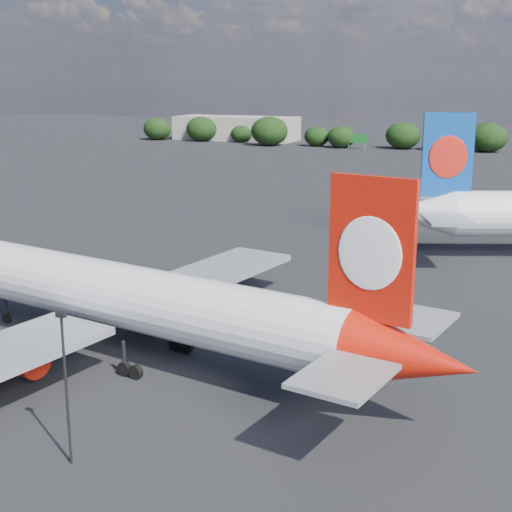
% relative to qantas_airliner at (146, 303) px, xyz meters
% --- Properties ---
extents(ground, '(500.00, 500.00, 0.00)m').
position_rel_qantas_airliner_xyz_m(ground, '(-8.97, 52.86, -4.81)').
color(ground, black).
rests_on(ground, ground).
extents(qantas_airliner, '(48.33, 46.15, 15.81)m').
position_rel_qantas_airliner_xyz_m(qantas_airliner, '(0.00, 0.00, 0.00)').
color(qantas_airliner, white).
rests_on(qantas_airliner, ground).
extents(apron_lamp_post, '(0.55, 0.30, 9.09)m').
position_rel_qantas_airliner_xyz_m(apron_lamp_post, '(3.59, -14.67, 0.36)').
color(apron_lamp_post, black).
rests_on(apron_lamp_post, ground).
extents(terminal_building, '(42.00, 16.00, 8.00)m').
position_rel_qantas_airliner_xyz_m(terminal_building, '(-73.97, 184.86, -0.81)').
color(terminal_building, gray).
rests_on(terminal_building, ground).
extents(highway_sign, '(6.00, 0.30, 4.50)m').
position_rel_qantas_airliner_xyz_m(highway_sign, '(-26.97, 168.86, -1.69)').
color(highway_sign, '#13601F').
rests_on(highway_sign, ground).
extents(billboard_yellow, '(5.00, 0.30, 5.50)m').
position_rel_qantas_airliner_xyz_m(billboard_yellow, '(3.03, 174.86, -0.95)').
color(billboard_yellow, yellow).
rests_on(billboard_yellow, ground).
extents(horizon_treeline, '(207.46, 16.51, 9.20)m').
position_rel_qantas_airliner_xyz_m(horizon_treeline, '(1.13, 172.97, -0.71)').
color(horizon_treeline, black).
rests_on(horizon_treeline, ground).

